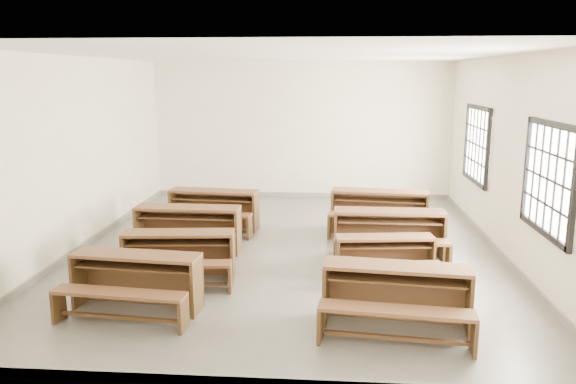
# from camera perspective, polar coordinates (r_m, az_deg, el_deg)

# --- Properties ---
(room) EXTENTS (8.50, 8.50, 3.20)m
(room) POSITION_cam_1_polar(r_m,az_deg,el_deg) (9.08, 0.57, 7.07)
(room) COLOR slate
(room) RESTS_ON ground
(desk_set_0) EXTENTS (1.68, 0.99, 0.72)m
(desk_set_0) POSITION_cam_1_polar(r_m,az_deg,el_deg) (7.29, -15.28, -8.45)
(desk_set_0) COLOR brown
(desk_set_0) RESTS_ON ground
(desk_set_1) EXTENTS (1.65, 0.97, 0.71)m
(desk_set_1) POSITION_cam_1_polar(r_m,az_deg,el_deg) (8.18, -11.08, -6.08)
(desk_set_1) COLOR brown
(desk_set_1) RESTS_ON ground
(desk_set_2) EXTENTS (1.73, 0.92, 0.77)m
(desk_set_2) POSITION_cam_1_polar(r_m,az_deg,el_deg) (9.39, -10.20, -3.46)
(desk_set_2) COLOR brown
(desk_set_2) RESTS_ON ground
(desk_set_3) EXTENTS (1.76, 1.04, 0.76)m
(desk_set_3) POSITION_cam_1_polar(r_m,az_deg,el_deg) (10.72, -7.62, -1.51)
(desk_set_3) COLOR brown
(desk_set_3) RESTS_ON ground
(desk_set_4) EXTENTS (1.76, 1.05, 0.76)m
(desk_set_4) POSITION_cam_1_polar(r_m,az_deg,el_deg) (6.67, 10.93, -10.02)
(desk_set_4) COLOR brown
(desk_set_4) RESTS_ON ground
(desk_set_5) EXTENTS (1.48, 0.89, 0.63)m
(desk_set_5) POSITION_cam_1_polar(r_m,az_deg,el_deg) (8.21, 9.82, -6.30)
(desk_set_5) COLOR brown
(desk_set_5) RESTS_ON ground
(desk_set_6) EXTENTS (1.76, 0.93, 0.79)m
(desk_set_6) POSITION_cam_1_polar(r_m,az_deg,el_deg) (9.08, 10.23, -3.94)
(desk_set_6) COLOR brown
(desk_set_6) RESTS_ON ground
(desk_set_7) EXTENTS (1.86, 1.12, 0.80)m
(desk_set_7) POSITION_cam_1_polar(r_m,az_deg,el_deg) (10.53, 9.23, -1.68)
(desk_set_7) COLOR brown
(desk_set_7) RESTS_ON ground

